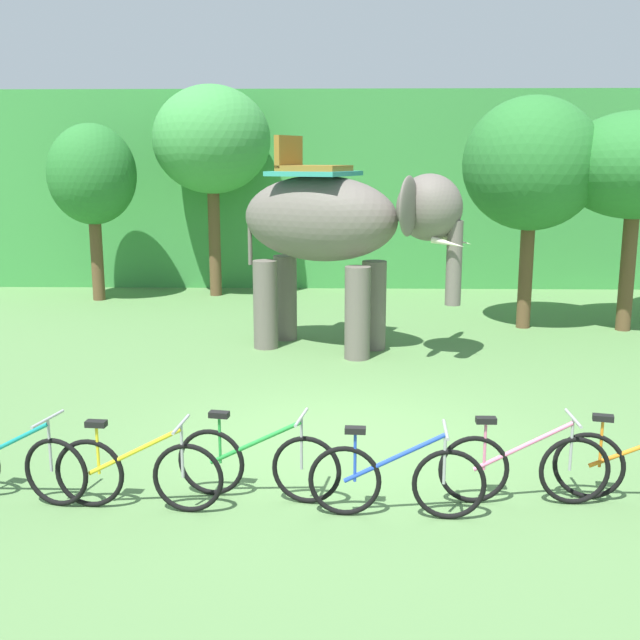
{
  "coord_description": "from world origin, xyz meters",
  "views": [
    {
      "loc": [
        -0.06,
        -9.02,
        3.42
      ],
      "look_at": [
        -0.31,
        1.0,
        1.3
      ],
      "focal_mm": 43.48,
      "sensor_mm": 36.0,
      "label": 1
    }
  ],
  "objects": [
    {
      "name": "foliage_hedge",
      "position": [
        0.0,
        14.19,
        2.54
      ],
      "size": [
        36.0,
        6.0,
        5.09
      ],
      "primitive_type": "cube",
      "color": "#3D8E42",
      "rests_on": "ground"
    },
    {
      "name": "ground_plane",
      "position": [
        0.0,
        0.0,
        0.0
      ],
      "size": [
        80.0,
        80.0,
        0.0
      ],
      "primitive_type": "plane",
      "color": "#567F47"
    },
    {
      "name": "elephant",
      "position": [
        -0.11,
        4.53,
        2.2
      ],
      "size": [
        4.18,
        2.95,
        3.78
      ],
      "color": "#665E56",
      "rests_on": "ground"
    },
    {
      "name": "tree_right",
      "position": [
        -5.9,
        9.39,
        2.98
      ],
      "size": [
        2.07,
        2.07,
        4.19
      ],
      "color": "brown",
      "rests_on": "ground"
    },
    {
      "name": "bike_yellow",
      "position": [
        -2.03,
        -1.96,
        0.39
      ],
      "size": [
        1.71,
        0.52,
        0.92
      ],
      "color": "black",
      "rests_on": "ground"
    },
    {
      "name": "bike_teal",
      "position": [
        -3.35,
        -1.78,
        0.39
      ],
      "size": [
        1.67,
        0.59,
        0.92
      ],
      "color": "black",
      "rests_on": "ground"
    },
    {
      "name": "bike_pink",
      "position": [
        1.79,
        -1.73,
        0.39
      ],
      "size": [
        1.71,
        0.52,
        0.92
      ],
      "color": "black",
      "rests_on": "ground"
    },
    {
      "name": "tree_far_left",
      "position": [
        -3.16,
        10.1,
        3.79
      ],
      "size": [
        2.84,
        2.84,
        5.11
      ],
      "color": "brown",
      "rests_on": "ground"
    },
    {
      "name": "tree_center",
      "position": [
        3.69,
        6.52,
        3.26
      ],
      "size": [
        2.69,
        2.69,
        4.59
      ],
      "color": "brown",
      "rests_on": "ground"
    },
    {
      "name": "bike_green",
      "position": [
        -0.88,
        -1.69,
        0.39
      ],
      "size": [
        1.69,
        0.52,
        0.92
      ],
      "color": "black",
      "rests_on": "ground"
    },
    {
      "name": "tree_center_right",
      "position": [
        5.65,
        6.33,
        3.23
      ],
      "size": [
        2.94,
        2.94,
        4.29
      ],
      "color": "brown",
      "rests_on": "ground"
    },
    {
      "name": "bike_blue",
      "position": [
        0.49,
        -2.06,
        0.39
      ],
      "size": [
        1.71,
        0.52,
        0.92
      ],
      "color": "black",
      "rests_on": "ground"
    }
  ]
}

